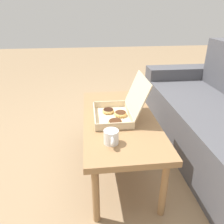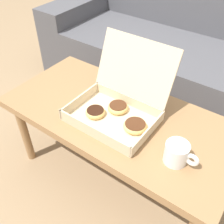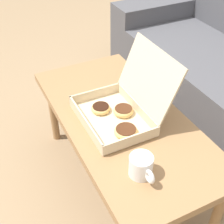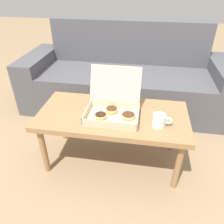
# 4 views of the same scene
# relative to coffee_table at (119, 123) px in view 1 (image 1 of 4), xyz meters

# --- Properties ---
(ground_plane) EXTENTS (12.00, 12.00, 0.00)m
(ground_plane) POSITION_rel_coffee_table_xyz_m (0.00, 0.14, -0.41)
(ground_plane) COLOR #937756
(coffee_table) EXTENTS (1.11, 0.53, 0.46)m
(coffee_table) POSITION_rel_coffee_table_xyz_m (0.00, 0.00, 0.00)
(coffee_table) COLOR #997047
(coffee_table) RESTS_ON ground_plane
(pastry_box) EXTENTS (0.38, 0.37, 0.31)m
(pastry_box) POSITION_rel_coffee_table_xyz_m (0.01, -0.00, 0.11)
(pastry_box) COLOR beige
(pastry_box) RESTS_ON coffee_table
(coffee_mug) EXTENTS (0.13, 0.09, 0.09)m
(coffee_mug) POSITION_rel_coffee_table_xyz_m (0.34, -0.10, 0.09)
(coffee_mug) COLOR white
(coffee_mug) RESTS_ON coffee_table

